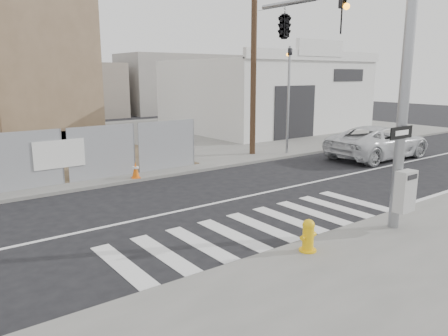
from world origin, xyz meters
TOP-DOWN VIEW (x-y plane):
  - ground at (0.00, 0.00)m, footprint 100.00×100.00m
  - sidewalk_far at (0.00, 14.00)m, footprint 50.00×20.00m
  - signal_pole at (2.49, -2.05)m, footprint 0.96×5.87m
  - far_signal_pole at (8.00, 4.60)m, footprint 0.16×0.20m
  - concrete_wall_right at (-0.50, 14.08)m, footprint 5.50×1.30m
  - auto_shop at (14.00, 12.97)m, footprint 12.00×10.20m
  - utility_pole_right at (6.50, 5.50)m, footprint 1.60×0.28m
  - fire_hydrant at (-0.46, -4.55)m, footprint 0.47×0.45m
  - suv at (11.07, 1.45)m, footprint 5.70×2.73m
  - traffic_cone_d at (-0.44, 4.22)m, footprint 0.40×0.40m

SIDE VIEW (x-z plane):
  - ground at x=0.00m, z-range 0.00..0.00m
  - sidewalk_far at x=0.00m, z-range 0.00..0.12m
  - traffic_cone_d at x=-0.44m, z-range 0.11..0.74m
  - fire_hydrant at x=-0.46m, z-range 0.12..0.86m
  - suv at x=11.07m, z-range 0.00..1.57m
  - auto_shop at x=14.00m, z-range -0.44..5.51m
  - concrete_wall_right at x=-0.50m, z-range -0.62..7.38m
  - far_signal_pole at x=8.00m, z-range 0.68..6.28m
  - signal_pole at x=2.49m, z-range 1.28..8.28m
  - utility_pole_right at x=6.50m, z-range 0.20..10.20m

